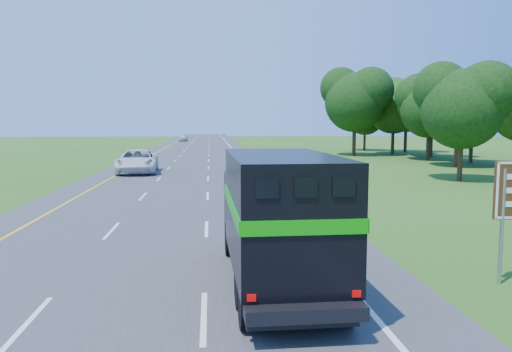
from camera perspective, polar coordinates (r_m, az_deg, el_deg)
The scene contains 7 objects.
road at distance 58.60m, azimuth -7.21°, elevation 1.95°, with size 15.00×260.00×0.04m, color #38383A.
lane_markings at distance 58.59m, azimuth -7.21°, elevation 1.97°, with size 11.15×260.00×0.01m.
tree_wall_right at distance 45.33m, azimuth 26.97°, elevation 7.71°, with size 16.00×100.00×12.00m, color black, non-canonical shape.
horse_truck at distance 12.69m, azimuth 2.45°, elevation -4.50°, with size 2.57×7.74×3.41m.
white_suv at distance 42.86m, azimuth -13.41°, elevation 1.67°, with size 3.24×7.04×1.96m, color silver.
far_car at distance 115.51m, azimuth -8.32°, elevation 4.32°, with size 1.73×4.31×1.47m, color silver.
delineator at distance 26.61m, azimuth 10.47°, elevation -1.70°, with size 0.10×0.05×1.19m.
Camera 1 is at (2.00, -8.41, 4.19)m, focal length 35.00 mm.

